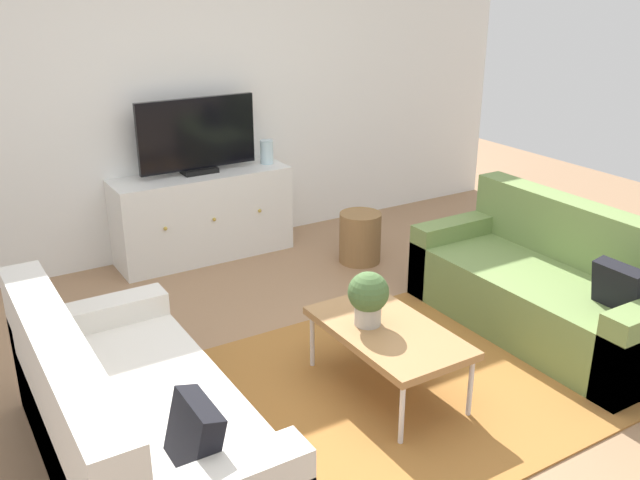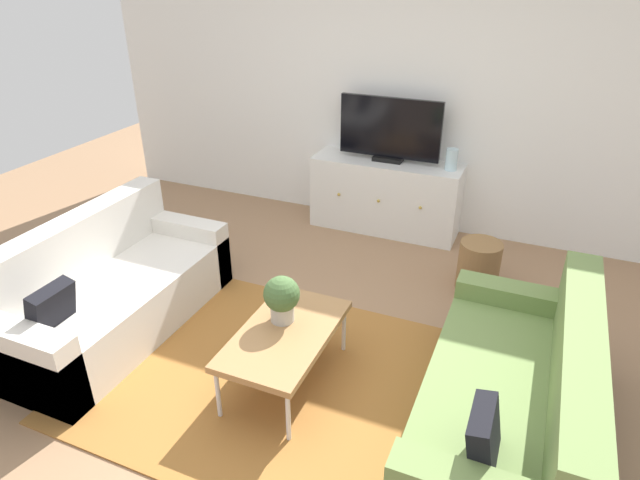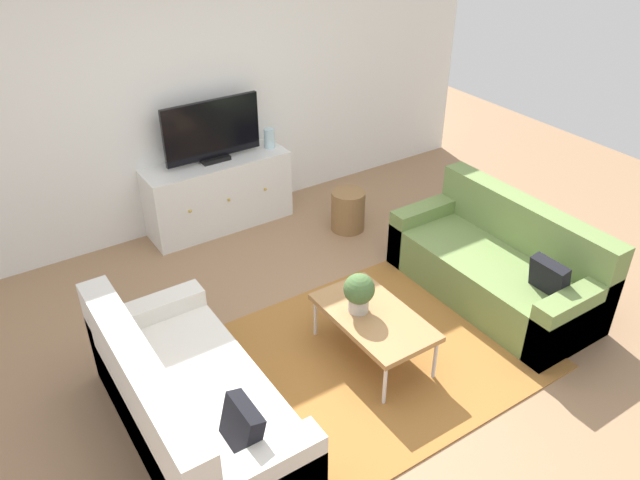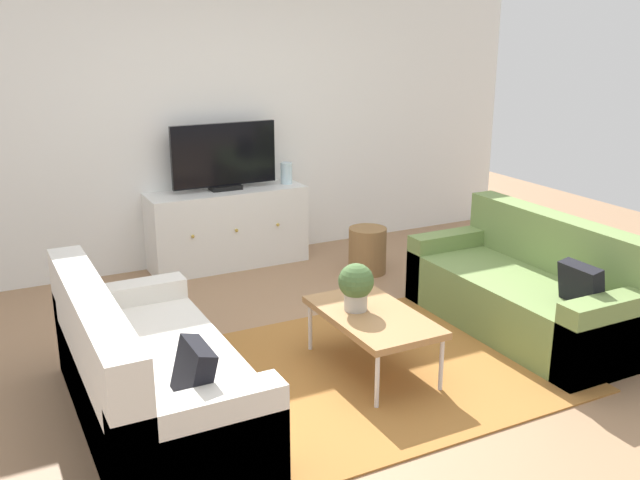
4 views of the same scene
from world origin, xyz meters
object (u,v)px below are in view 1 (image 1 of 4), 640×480
Objects in this scene: potted_plant at (368,296)px; wicker_basket at (360,237)px; couch_left_side at (124,429)px; tv_console at (203,215)px; glass_vase at (267,152)px; couch_right_side at (553,289)px; flat_screen_tv at (197,136)px; coffee_table at (388,333)px.

potted_plant is 1.88m from wicker_basket.
couch_left_side is 1.24× the size of tv_console.
glass_vase reaches higher than couch_left_side.
glass_vase reaches higher than potted_plant.
wicker_basket is (-0.44, 1.60, -0.07)m from couch_right_side.
wicker_basket is (0.44, -0.77, -0.61)m from glass_vase.
wicker_basket is (1.04, -0.77, -0.15)m from tv_console.
tv_console is at bearing -180.00° from glass_vase.
flat_screen_tv is 1.54m from wicker_basket.
glass_vase reaches higher than wicker_basket.
flat_screen_tv is (-0.02, 2.33, 0.45)m from potted_plant.
tv_console is (-0.09, 2.42, -0.01)m from coffee_table.
couch_left_side is at bearing -120.28° from tv_console.
couch_right_side is at bearing -69.64° from glass_vase.
potted_plant is at bearing -104.05° from glass_vase.
coffee_table is 2.28× the size of wicker_basket.
couch_right_side is 5.75× the size of potted_plant.
flat_screen_tv reaches higher than coffee_table.
glass_vase is 0.48× the size of wicker_basket.
tv_console reaches higher than coffee_table.
couch_left_side and couch_right_side have the same top height.
coffee_table is 1.91m from wicker_basket.
potted_plant is (-0.07, 0.10, 0.20)m from coffee_table.
glass_vase is at bearing 78.03° from coffee_table.
couch_right_side is 2.91m from flat_screen_tv.
coffee_table is 2.51m from glass_vase.
flat_screen_tv reaches higher than wicker_basket.
glass_vase is at bearing 0.00° from tv_console.
glass_vase reaches higher than coffee_table.
coffee_table is 2.42m from tv_console.
potted_plant is at bearing 2.49° from couch_left_side.
potted_plant is at bearing 123.09° from coffee_table.
potted_plant is 2.40m from glass_vase.
coffee_table is at bearing -56.91° from potted_plant.
wicker_basket is (1.04, -0.79, -0.81)m from flat_screen_tv.
coffee_table is at bearing -101.97° from glass_vase.
glass_vase reaches higher than tv_console.
couch_left_side is 3.14m from glass_vase.
glass_vase is (0.51, 2.42, 0.45)m from coffee_table.
potted_plant reaches higher than wicker_basket.
wicker_basket is (0.95, 1.64, -0.16)m from coffee_table.
coffee_table is at bearing -178.32° from couch_right_side.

